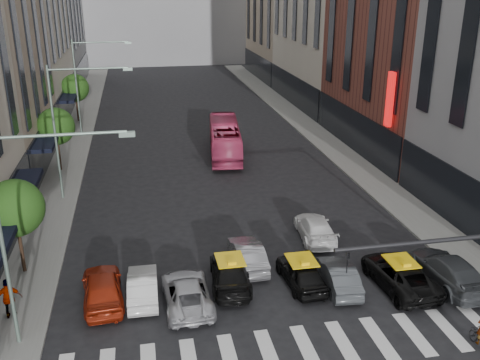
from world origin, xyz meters
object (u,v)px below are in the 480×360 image
bus (225,139)px  pedestrian_far (9,298)px  car_white_front (143,286)px  streetlamp_mid (68,115)px  streetlamp_far (86,75)px  taxi_left (230,272)px  taxi_center (301,273)px  streetlamp_near (24,212)px  car_red (102,287)px

bus → pedestrian_far: 25.63m
car_white_front → streetlamp_mid: bearing=-71.8°
car_white_front → pedestrian_far: bearing=7.4°
streetlamp_far → taxi_left: bearing=-73.8°
streetlamp_mid → streetlamp_far: 16.00m
streetlamp_mid → streetlamp_far: bearing=90.0°
streetlamp_far → bus: 14.95m
streetlamp_far → taxi_center: (11.85, -29.78, -5.23)m
car_white_front → taxi_center: taxi_center is taller
streetlamp_near → taxi_left: bearing=19.1°
taxi_left → car_white_front: bearing=11.2°
taxi_left → pedestrian_far: (-10.02, -1.04, 0.41)m
taxi_center → pedestrian_far: size_ratio=2.11×
streetlamp_mid → car_white_front: streetlamp_mid is taller
streetlamp_near → car_white_front: 7.17m
streetlamp_near → bus: bearing=63.9°
streetlamp_near → streetlamp_far: size_ratio=1.00×
streetlamp_mid → bus: (11.68, 7.82, -4.48)m
car_white_front → taxi_left: 4.28m
streetlamp_mid → pedestrian_far: bearing=-96.4°
streetlamp_near → streetlamp_far: bearing=90.0°
streetlamp_mid → pedestrian_far: (-1.59, -14.11, -4.81)m
car_white_front → streetlamp_far: bearing=-80.9°
streetlamp_near → taxi_left: streetlamp_near is taller
streetlamp_near → car_red: size_ratio=2.01×
car_white_front → bus: (7.51, 21.29, 0.78)m
car_white_front → taxi_center: size_ratio=0.99×
car_red → taxi_center: size_ratio=1.12×
streetlamp_far → taxi_center: streetlamp_far is taller
car_red → taxi_left: (6.10, 0.37, -0.08)m
streetlamp_far → taxi_center: bearing=-68.3°
streetlamp_near → bus: (11.68, 23.82, -4.48)m
car_red → bus: bearing=-118.6°
taxi_left → taxi_center: size_ratio=1.18×
streetlamp_far → pedestrian_far: bearing=-93.0°
streetlamp_far → car_red: (2.34, -29.44, -5.14)m
bus → pedestrian_far: size_ratio=5.44×
streetlamp_mid → pedestrian_far: 14.99m
streetlamp_far → car_white_front: 30.22m
streetlamp_mid → bus: streetlamp_mid is taller
taxi_left → streetlamp_mid: bearing=-51.3°
streetlamp_far → bus: (11.68, -8.18, -4.48)m
taxi_center → taxi_left: bearing=-15.3°
streetlamp_near → streetlamp_mid: 16.00m
car_white_front → taxi_left: (4.26, 0.40, 0.04)m
streetlamp_mid → pedestrian_far: streetlamp_mid is taller
streetlamp_near → streetlamp_far: 32.00m
streetlamp_mid → taxi_center: streetlamp_mid is taller
taxi_left → pedestrian_far: size_ratio=2.49×
car_white_front → pedestrian_far: size_ratio=2.08×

